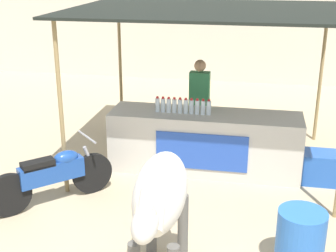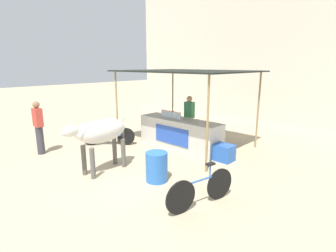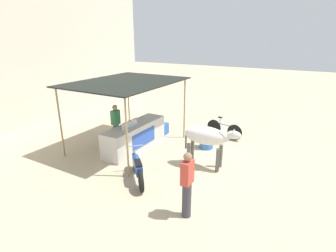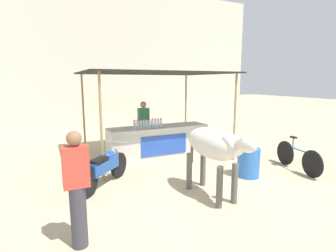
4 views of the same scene
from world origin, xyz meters
name	(u,v)px [view 3 (image 3 of 4)]	position (x,y,z in m)	size (l,w,h in m)	color
ground_plane	(187,160)	(0.00, 0.00, 0.00)	(60.00, 60.00, 0.00)	tan
building_wall_far	(24,53)	(0.00, 8.30, 3.37)	(16.00, 0.50, 6.75)	beige
stall_counter	(135,136)	(0.00, 2.20, 0.48)	(3.00, 0.82, 0.96)	beige
stall_awning	(126,84)	(0.00, 2.50, 2.44)	(4.20, 3.20, 2.54)	black
water_bottle_row	(130,124)	(-0.35, 2.15, 1.07)	(0.88, 0.07, 0.25)	silver
vendor_behind_counter	(116,125)	(-0.19, 2.95, 0.85)	(0.34, 0.22, 1.65)	#383842
cooler_box	(161,129)	(1.75, 2.10, 0.24)	(0.60, 0.44, 0.48)	blue
water_barrel	(207,139)	(1.33, -0.18, 0.36)	(0.53, 0.53, 0.71)	blue
cow	(207,137)	(-0.10, -0.74, 1.03)	(0.62, 1.84, 1.44)	silver
motorcycle_parked	(137,167)	(-1.92, 0.71, 0.43)	(1.33, 1.33, 0.90)	black
bicycle_leaning	(224,129)	(2.79, -0.38, 0.35)	(0.40, 1.63, 0.85)	black
passerby_on_street	(187,185)	(-2.70, -1.28, 0.85)	(0.34, 0.22, 1.65)	#383842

